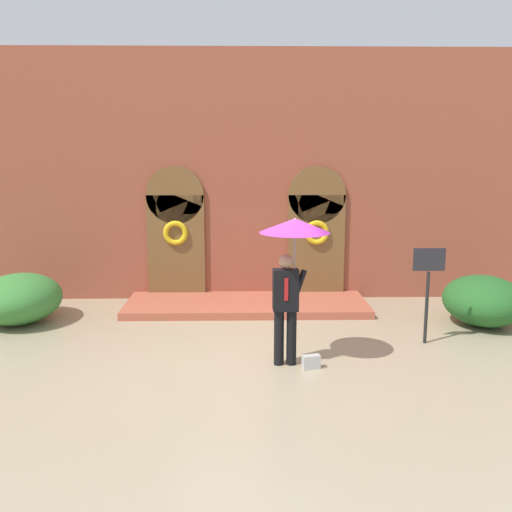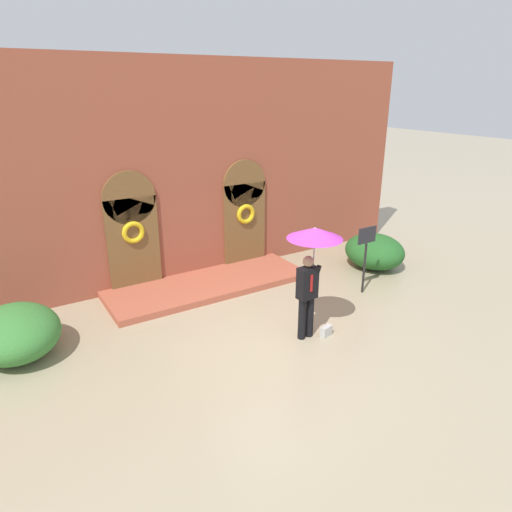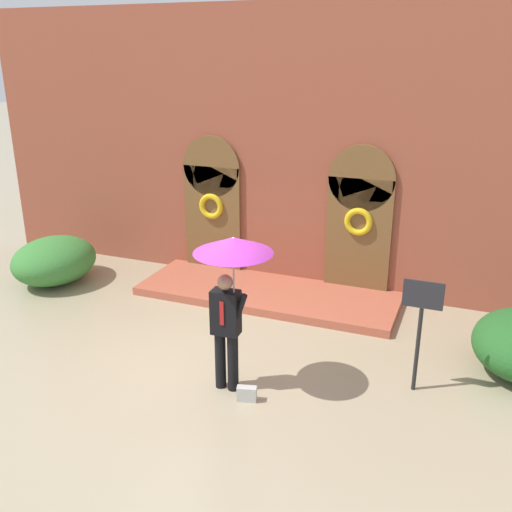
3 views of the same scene
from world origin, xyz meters
name	(u,v)px [view 1 (image 1 of 3)]	position (x,y,z in m)	size (l,w,h in m)	color
ground_plane	(247,359)	(0.00, 0.00, 0.00)	(80.00, 80.00, 0.00)	tan
building_facade	(246,182)	(0.00, 4.15, 2.68)	(14.00, 2.30, 5.60)	brown
person_with_umbrella	(292,247)	(0.70, -0.24, 1.91)	(1.10, 1.10, 2.36)	black
handbag	(311,362)	(1.00, -0.44, 0.11)	(0.28, 0.12, 0.22)	#B7B7B2
sign_post	(428,279)	(3.18, 0.73, 1.16)	(0.56, 0.06, 1.72)	black
shrub_left	(19,298)	(-4.53, 2.16, 0.49)	(1.63, 1.90, 0.97)	#387A33
shrub_right	(484,300)	(4.66, 1.82, 0.48)	(1.54, 1.77, 0.97)	#235B23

